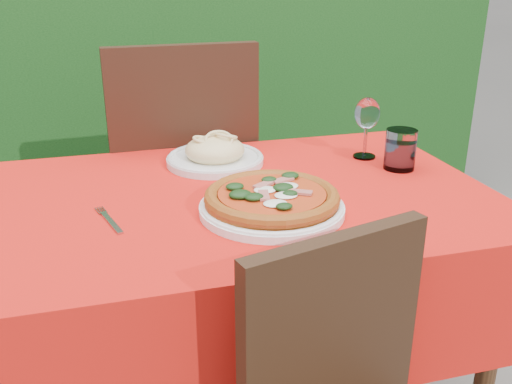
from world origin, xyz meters
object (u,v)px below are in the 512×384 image
object	(u,v)px
wine_glass	(367,116)
fork	(111,222)
pizza_plate	(272,201)
water_glass	(400,151)
chair_far	(181,173)
pasta_plate	(215,154)

from	to	relation	value
wine_glass	fork	xyz separation A→B (m)	(-0.75, -0.28, -0.13)
pizza_plate	wine_glass	world-z (taller)	wine_glass
wine_glass	water_glass	bearing A→B (deg)	-67.31
chair_far	pasta_plate	world-z (taller)	chair_far
pasta_plate	wine_glass	xyz separation A→B (m)	(0.44, -0.06, 0.10)
chair_far	pizza_plate	size ratio (longest dim) A/B	3.01
pizza_plate	wine_glass	size ratio (longest dim) A/B	1.93
chair_far	water_glass	bearing A→B (deg)	135.03
chair_far	water_glass	size ratio (longest dim) A/B	9.33
pasta_plate	wine_glass	world-z (taller)	wine_glass
chair_far	water_glass	distance (m)	0.78
pasta_plate	fork	xyz separation A→B (m)	(-0.31, -0.35, -0.03)
chair_far	pasta_plate	bearing A→B (deg)	97.82
pasta_plate	water_glass	bearing A→B (deg)	-20.36
pasta_plate	wine_glass	size ratio (longest dim) A/B	1.54
chair_far	fork	world-z (taller)	chair_far
pasta_plate	water_glass	xyz separation A→B (m)	(0.49, -0.18, 0.02)
fork	chair_far	bearing A→B (deg)	54.26
pizza_plate	water_glass	bearing A→B (deg)	24.38
water_glass	fork	distance (m)	0.82
chair_far	pizza_plate	bearing A→B (deg)	97.01
pasta_plate	water_glass	world-z (taller)	water_glass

